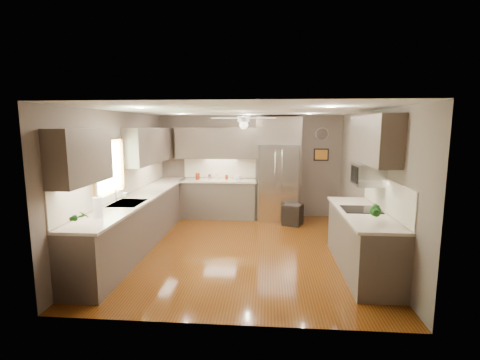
# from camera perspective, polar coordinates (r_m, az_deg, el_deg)

# --- Properties ---
(floor) EXTENTS (5.00, 5.00, 0.00)m
(floor) POSITION_cam_1_polar(r_m,az_deg,el_deg) (6.53, 0.38, -11.19)
(floor) COLOR #482209
(floor) RESTS_ON ground
(ceiling) EXTENTS (5.00, 5.00, 0.00)m
(ceiling) POSITION_cam_1_polar(r_m,az_deg,el_deg) (6.14, 0.40, 11.31)
(ceiling) COLOR white
(ceiling) RESTS_ON ground
(wall_back) EXTENTS (4.50, 0.00, 4.50)m
(wall_back) POSITION_cam_1_polar(r_m,az_deg,el_deg) (8.69, 1.59, 2.29)
(wall_back) COLOR #63564C
(wall_back) RESTS_ON ground
(wall_front) EXTENTS (4.50, 0.00, 4.50)m
(wall_front) POSITION_cam_1_polar(r_m,az_deg,el_deg) (3.78, -2.37, -6.22)
(wall_front) COLOR #63564C
(wall_front) RESTS_ON ground
(wall_left) EXTENTS (0.00, 5.00, 5.00)m
(wall_left) POSITION_cam_1_polar(r_m,az_deg,el_deg) (6.76, -19.00, -0.03)
(wall_left) COLOR #63564C
(wall_left) RESTS_ON ground
(wall_right) EXTENTS (0.00, 5.00, 5.00)m
(wall_right) POSITION_cam_1_polar(r_m,az_deg,el_deg) (6.46, 20.74, -0.51)
(wall_right) COLOR #63564C
(wall_right) RESTS_ON ground
(canister_a) EXTENTS (0.12, 0.12, 0.17)m
(canister_a) POSITION_cam_1_polar(r_m,az_deg,el_deg) (8.57, -6.95, 0.60)
(canister_a) COLOR maroon
(canister_a) RESTS_ON back_run
(canister_b) EXTENTS (0.11, 0.11, 0.14)m
(canister_b) POSITION_cam_1_polar(r_m,az_deg,el_deg) (8.55, -4.98, 0.54)
(canister_b) COLOR silver
(canister_b) RESTS_ON back_run
(canister_c) EXTENTS (0.14, 0.14, 0.17)m
(canister_c) POSITION_cam_1_polar(r_m,az_deg,el_deg) (8.54, -3.72, 0.68)
(canister_c) COLOR beige
(canister_c) RESTS_ON back_run
(canister_d) EXTENTS (0.09, 0.09, 0.11)m
(canister_d) POSITION_cam_1_polar(r_m,az_deg,el_deg) (8.52, -2.20, 0.47)
(canister_d) COLOR maroon
(canister_d) RESTS_ON back_run
(soap_bottle) EXTENTS (0.09, 0.09, 0.17)m
(soap_bottle) POSITION_cam_1_polar(r_m,az_deg,el_deg) (6.53, -18.28, -2.29)
(soap_bottle) COLOR white
(soap_bottle) RESTS_ON left_run
(potted_plant_left) EXTENTS (0.17, 0.14, 0.27)m
(potted_plant_left) POSITION_cam_1_polar(r_m,az_deg,el_deg) (4.95, -24.76, -5.49)
(potted_plant_left) COLOR #1C5518
(potted_plant_left) RESTS_ON left_run
(potted_plant_right) EXTENTS (0.20, 0.17, 0.33)m
(potted_plant_right) POSITION_cam_1_polar(r_m,az_deg,el_deg) (5.05, 21.53, -4.71)
(potted_plant_right) COLOR #1C5518
(potted_plant_right) RESTS_ON right_run
(bowl) EXTENTS (0.25, 0.25, 0.05)m
(bowl) POSITION_cam_1_polar(r_m,az_deg,el_deg) (8.41, -0.36, 0.11)
(bowl) COLOR beige
(bowl) RESTS_ON back_run
(left_run) EXTENTS (0.65, 4.70, 1.45)m
(left_run) POSITION_cam_1_polar(r_m,az_deg,el_deg) (6.94, -15.94, -6.14)
(left_run) COLOR #51473A
(left_run) RESTS_ON ground
(back_run) EXTENTS (1.85, 0.65, 1.45)m
(back_run) POSITION_cam_1_polar(r_m,az_deg,el_deg) (8.58, -3.38, -2.97)
(back_run) COLOR #51473A
(back_run) RESTS_ON ground
(uppers) EXTENTS (4.50, 4.70, 0.95)m
(uppers) POSITION_cam_1_polar(r_m,az_deg,el_deg) (6.94, -5.32, 5.79)
(uppers) COLOR #51473A
(uppers) RESTS_ON wall_left
(window) EXTENTS (0.05, 1.12, 0.92)m
(window) POSITION_cam_1_polar(r_m,az_deg,el_deg) (6.26, -20.70, 1.99)
(window) COLOR #BFF2B2
(window) RESTS_ON wall_left
(sink) EXTENTS (0.50, 0.70, 0.32)m
(sink) POSITION_cam_1_polar(r_m,az_deg,el_deg) (6.24, -17.98, -3.88)
(sink) COLOR silver
(sink) RESTS_ON left_run
(refrigerator) EXTENTS (1.06, 0.75, 2.45)m
(refrigerator) POSITION_cam_1_polar(r_m,az_deg,el_deg) (8.35, 6.27, 1.56)
(refrigerator) COLOR silver
(refrigerator) RESTS_ON ground
(right_run) EXTENTS (0.70, 2.20, 1.45)m
(right_run) POSITION_cam_1_polar(r_m,az_deg,el_deg) (5.79, 19.44, -9.25)
(right_run) COLOR #51473A
(right_run) RESTS_ON ground
(microwave) EXTENTS (0.43, 0.55, 0.34)m
(microwave) POSITION_cam_1_polar(r_m,az_deg,el_deg) (5.84, 20.23, 0.87)
(microwave) COLOR silver
(microwave) RESTS_ON wall_right
(ceiling_fan) EXTENTS (1.18, 1.18, 0.32)m
(ceiling_fan) POSITION_cam_1_polar(r_m,az_deg,el_deg) (6.44, 0.60, 9.70)
(ceiling_fan) COLOR white
(ceiling_fan) RESTS_ON ceiling
(recessed_lights) EXTENTS (2.84, 3.14, 0.01)m
(recessed_lights) POSITION_cam_1_polar(r_m,az_deg,el_deg) (6.54, 0.31, 11.10)
(recessed_lights) COLOR white
(recessed_lights) RESTS_ON ceiling
(wall_clock) EXTENTS (0.30, 0.03, 0.30)m
(wall_clock) POSITION_cam_1_polar(r_m,az_deg,el_deg) (8.70, 13.28, 7.36)
(wall_clock) COLOR white
(wall_clock) RESTS_ON wall_back
(framed_print) EXTENTS (0.36, 0.03, 0.30)m
(framed_print) POSITION_cam_1_polar(r_m,az_deg,el_deg) (8.72, 13.17, 4.07)
(framed_print) COLOR black
(framed_print) RESTS_ON wall_back
(stool) EXTENTS (0.52, 0.52, 0.48)m
(stool) POSITION_cam_1_polar(r_m,az_deg,el_deg) (8.06, 8.65, -5.63)
(stool) COLOR black
(stool) RESTS_ON ground
(paper_towel) EXTENTS (0.13, 0.13, 0.33)m
(paper_towel) POSITION_cam_1_polar(r_m,az_deg,el_deg) (5.37, -22.30, -4.23)
(paper_towel) COLOR white
(paper_towel) RESTS_ON left_run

